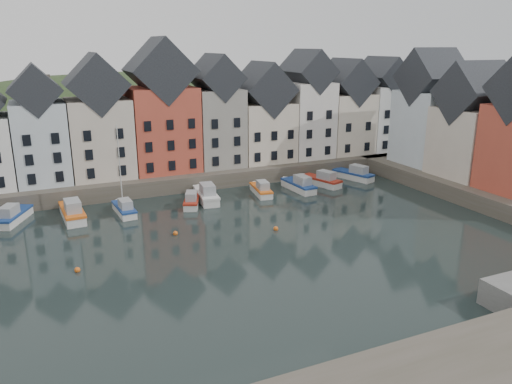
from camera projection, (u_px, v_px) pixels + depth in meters
ground at (241, 257)px, 45.67m from camera, size 260.00×260.00×0.00m
far_quay at (161, 173)px, 71.64m from camera, size 90.00×16.00×2.00m
right_quay at (504, 192)px, 62.52m from camera, size 14.00×54.00×2.00m
hillside at (135, 235)px, 99.78m from camera, size 153.60×70.40×64.00m
far_terrace at (185, 119)px, 68.91m from camera, size 72.37×8.16×17.78m
right_terrace at (474, 124)px, 64.32m from camera, size 8.30×24.25×16.36m
mooring_buoys at (183, 242)px, 48.73m from camera, size 20.50×5.50×0.50m
boat_b at (13, 216)px, 54.53m from camera, size 4.11×6.22×2.30m
boat_c at (73, 212)px, 55.45m from camera, size 2.49×6.97×2.64m
boat_d at (124, 209)px, 57.09m from camera, size 2.04×5.55×10.42m
boat_e at (192, 201)px, 60.22m from camera, size 3.56×5.62×2.07m
boat_f at (206, 195)px, 61.98m from camera, size 2.84×6.92×2.58m
boat_g at (261, 190)px, 64.61m from camera, size 2.53×5.72×2.12m
boat_h at (299, 185)px, 66.38m from camera, size 2.30×6.32×2.39m
boat_i at (322, 181)px, 68.77m from camera, size 3.73×6.42×2.35m
boat_j at (354, 175)px, 71.89m from camera, size 3.86×6.52×2.39m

